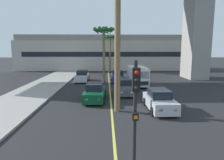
% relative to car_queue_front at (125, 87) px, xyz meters
% --- Properties ---
extents(sidewalk_left, '(4.80, 80.00, 0.15)m').
position_rel_car_queue_front_xyz_m(sidewalk_left, '(-9.50, -4.73, -0.65)').
color(sidewalk_left, '#9E9991').
rests_on(sidewalk_left, ground).
extents(lane_stripe_center, '(0.14, 56.00, 0.01)m').
position_rel_car_queue_front_xyz_m(lane_stripe_center, '(-1.50, 3.27, -0.72)').
color(lane_stripe_center, '#DBCC4C').
rests_on(lane_stripe_center, ground).
extents(pier_building_backdrop, '(39.37, 8.04, 7.49)m').
position_rel_car_queue_front_xyz_m(pier_building_backdrop, '(-1.50, 25.66, 2.96)').
color(pier_building_backdrop, beige).
rests_on(pier_building_backdrop, ground).
extents(car_queue_front, '(1.85, 4.11, 1.56)m').
position_rel_car_queue_front_xyz_m(car_queue_front, '(0.00, 0.00, 0.00)').
color(car_queue_front, '#4C5156').
rests_on(car_queue_front, ground).
extents(car_queue_second, '(1.87, 4.12, 1.56)m').
position_rel_car_queue_front_xyz_m(car_queue_second, '(-5.31, 8.08, 0.00)').
color(car_queue_second, '#B7BABF').
rests_on(car_queue_second, ground).
extents(car_queue_third, '(1.86, 4.12, 1.56)m').
position_rel_car_queue_front_xyz_m(car_queue_third, '(-0.30, 7.71, 0.00)').
color(car_queue_third, navy).
rests_on(car_queue_third, ground).
extents(car_queue_fourth, '(1.95, 4.16, 1.56)m').
position_rel_car_queue_front_xyz_m(car_queue_fourth, '(-2.92, -2.54, 0.00)').
color(car_queue_fourth, '#0C4728').
rests_on(car_queue_fourth, ground).
extents(car_queue_fifth, '(1.88, 4.12, 1.56)m').
position_rel_car_queue_front_xyz_m(car_queue_fifth, '(2.08, -5.46, 0.00)').
color(car_queue_fifth, '#B7BABF').
rests_on(car_queue_fifth, ground).
extents(delivery_van, '(2.18, 5.26, 2.36)m').
position_rel_car_queue_front_xyz_m(delivery_van, '(1.99, 4.70, 0.57)').
color(delivery_van, white).
rests_on(delivery_van, ground).
extents(traffic_light_median_near, '(0.24, 0.37, 4.20)m').
position_rel_car_queue_front_xyz_m(traffic_light_median_near, '(-0.94, -13.67, 1.99)').
color(traffic_light_median_near, black).
rests_on(traffic_light_median_near, ground).
extents(palm_tree_near_median, '(2.94, 2.95, 7.46)m').
position_rel_car_queue_front_xyz_m(palm_tree_near_median, '(-2.21, 6.97, 5.56)').
color(palm_tree_near_median, brown).
rests_on(palm_tree_near_median, ground).
extents(palm_tree_mid_median, '(2.94, 2.94, 9.25)m').
position_rel_car_queue_front_xyz_m(palm_tree_mid_median, '(-1.08, -5.65, 6.51)').
color(palm_tree_mid_median, brown).
rests_on(palm_tree_mid_median, ground).
extents(palm_tree_far_median, '(2.88, 2.92, 7.33)m').
position_rel_car_queue_front_xyz_m(palm_tree_far_median, '(-1.15, 20.14, 5.33)').
color(palm_tree_far_median, brown).
rests_on(palm_tree_far_median, ground).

